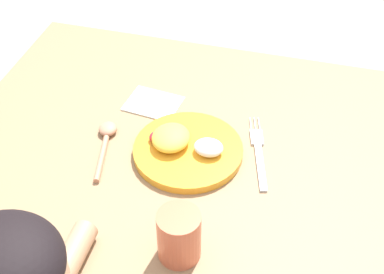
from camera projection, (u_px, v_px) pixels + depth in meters
name	position (u px, v px, depth m)	size (l,w,h in m)	color
dining_table	(174.00, 185.00, 1.25)	(1.03, 0.94, 0.71)	#93724F
plate	(186.00, 148.00, 1.21)	(0.24, 0.24, 0.05)	gold
fork	(259.00, 153.00, 1.21)	(0.08, 0.23, 0.01)	silver
spoon	(106.00, 139.00, 1.24)	(0.07, 0.18, 0.02)	tan
drinking_cup	(179.00, 235.00, 0.99)	(0.08, 0.08, 0.11)	#DA6543
napkin	(153.00, 104.00, 1.34)	(0.13, 0.10, 0.00)	white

